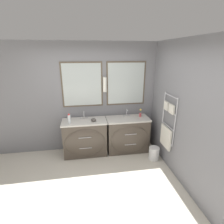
{
  "coord_description": "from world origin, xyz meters",
  "views": [
    {
      "loc": [
        -0.1,
        -2.45,
        2.36
      ],
      "look_at": [
        0.49,
        1.15,
        1.11
      ],
      "focal_mm": 28.0,
      "sensor_mm": 36.0,
      "label": 1
    }
  ],
  "objects_px": {
    "vanity_right": "(128,135)",
    "toiletry_bottle": "(69,119)",
    "amenity_bowl": "(94,120)",
    "vanity_left": "(85,138)",
    "waste_bin": "(154,153)",
    "flower_vase": "(140,113)"
  },
  "relations": [
    {
      "from": "vanity_right",
      "to": "waste_bin",
      "type": "xyz_separation_m",
      "value": [
        0.51,
        -0.48,
        -0.28
      ]
    },
    {
      "from": "vanity_left",
      "to": "vanity_right",
      "type": "relative_size",
      "value": 1.0
    },
    {
      "from": "toiletry_bottle",
      "to": "flower_vase",
      "type": "relative_size",
      "value": 1.06
    },
    {
      "from": "vanity_right",
      "to": "waste_bin",
      "type": "relative_size",
      "value": 3.44
    },
    {
      "from": "amenity_bowl",
      "to": "waste_bin",
      "type": "bearing_deg",
      "value": -18.04
    },
    {
      "from": "vanity_right",
      "to": "waste_bin",
      "type": "height_order",
      "value": "vanity_right"
    },
    {
      "from": "vanity_left",
      "to": "flower_vase",
      "type": "bearing_deg",
      "value": 3.49
    },
    {
      "from": "flower_vase",
      "to": "waste_bin",
      "type": "distance_m",
      "value": 0.99
    },
    {
      "from": "vanity_right",
      "to": "amenity_bowl",
      "type": "height_order",
      "value": "amenity_bowl"
    },
    {
      "from": "amenity_bowl",
      "to": "vanity_left",
      "type": "bearing_deg",
      "value": 169.12
    },
    {
      "from": "vanity_left",
      "to": "toiletry_bottle",
      "type": "distance_m",
      "value": 0.62
    },
    {
      "from": "amenity_bowl",
      "to": "waste_bin",
      "type": "height_order",
      "value": "amenity_bowl"
    },
    {
      "from": "vanity_right",
      "to": "toiletry_bottle",
      "type": "height_order",
      "value": "toiletry_bottle"
    },
    {
      "from": "toiletry_bottle",
      "to": "waste_bin",
      "type": "relative_size",
      "value": 0.72
    },
    {
      "from": "vanity_left",
      "to": "vanity_right",
      "type": "xyz_separation_m",
      "value": [
        1.04,
        0.0,
        0.0
      ]
    },
    {
      "from": "vanity_left",
      "to": "waste_bin",
      "type": "bearing_deg",
      "value": -17.08
    },
    {
      "from": "vanity_left",
      "to": "amenity_bowl",
      "type": "distance_m",
      "value": 0.51
    },
    {
      "from": "vanity_right",
      "to": "vanity_left",
      "type": "bearing_deg",
      "value": 180.0
    },
    {
      "from": "vanity_right",
      "to": "toiletry_bottle",
      "type": "xyz_separation_m",
      "value": [
        -1.36,
        -0.05,
        0.52
      ]
    },
    {
      "from": "vanity_right",
      "to": "toiletry_bottle",
      "type": "relative_size",
      "value": 4.77
    },
    {
      "from": "vanity_left",
      "to": "waste_bin",
      "type": "distance_m",
      "value": 1.65
    },
    {
      "from": "waste_bin",
      "to": "vanity_left",
      "type": "bearing_deg",
      "value": 162.92
    }
  ]
}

